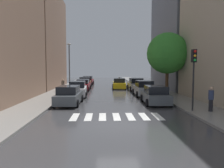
% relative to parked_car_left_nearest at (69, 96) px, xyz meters
% --- Properties ---
extents(ground_plane, '(28.00, 72.00, 0.04)m').
position_rel_parked_car_left_nearest_xyz_m(ground_plane, '(3.83, 17.19, -0.78)').
color(ground_plane, '#38383B').
extents(sidewalk_left, '(3.00, 72.00, 0.15)m').
position_rel_parked_car_left_nearest_xyz_m(sidewalk_left, '(-2.67, 17.19, -0.69)').
color(sidewalk_left, gray).
rests_on(sidewalk_left, ground).
extents(sidewalk_right, '(3.00, 72.00, 0.15)m').
position_rel_parked_car_left_nearest_xyz_m(sidewalk_right, '(10.33, 17.19, -0.69)').
color(sidewalk_right, gray).
rests_on(sidewalk_right, ground).
extents(crosswalk_stripes, '(5.85, 2.20, 0.01)m').
position_rel_parked_car_left_nearest_xyz_m(crosswalk_stripes, '(3.83, -4.88, -0.76)').
color(crosswalk_stripes, silver).
rests_on(crosswalk_stripes, ground).
extents(building_left_mid, '(6.00, 14.66, 15.16)m').
position_rel_parked_car_left_nearest_xyz_m(building_left_mid, '(-7.17, 16.10, 6.82)').
color(building_left_mid, '#8C6B56').
rests_on(building_left_mid, ground).
extents(building_right_mid, '(6.00, 14.01, 22.26)m').
position_rel_parked_car_left_nearest_xyz_m(building_right_mid, '(14.83, 14.33, 10.36)').
color(building_right_mid, slate).
rests_on(building_right_mid, ground).
extents(parked_car_left_nearest, '(2.14, 4.63, 1.63)m').
position_rel_parked_car_left_nearest_xyz_m(parked_car_left_nearest, '(0.00, 0.00, 0.00)').
color(parked_car_left_nearest, '#474C51').
rests_on(parked_car_left_nearest, ground).
extents(parked_car_left_second, '(2.19, 4.82, 1.71)m').
position_rel_parked_car_left_nearest_xyz_m(parked_car_left_second, '(0.12, 5.33, 0.03)').
color(parked_car_left_second, silver).
rests_on(parked_car_left_second, ground).
extents(parked_car_left_third, '(2.03, 4.80, 1.58)m').
position_rel_parked_car_left_nearest_xyz_m(parked_car_left_third, '(0.09, 12.06, -0.02)').
color(parked_car_left_third, maroon).
rests_on(parked_car_left_third, ground).
extents(parked_car_left_fourth, '(2.26, 4.66, 1.66)m').
position_rel_parked_car_left_nearest_xyz_m(parked_car_left_fourth, '(-0.10, 17.37, 0.02)').
color(parked_car_left_fourth, brown).
rests_on(parked_car_left_fourth, ground).
extents(parked_car_left_fifth, '(2.15, 4.78, 1.64)m').
position_rel_parked_car_left_nearest_xyz_m(parked_car_left_fifth, '(0.01, 22.68, 0.01)').
color(parked_car_left_fifth, maroon).
rests_on(parked_car_left_fifth, ground).
extents(parked_car_right_nearest, '(2.19, 4.37, 1.61)m').
position_rel_parked_car_left_nearest_xyz_m(parked_car_right_nearest, '(7.56, 0.01, -0.01)').
color(parked_car_right_nearest, '#474C51').
rests_on(parked_car_right_nearest, ground).
extents(parked_car_right_second, '(2.19, 4.38, 1.73)m').
position_rel_parked_car_left_nearest_xyz_m(parked_car_right_second, '(7.63, 5.82, 0.04)').
color(parked_car_right_second, '#B2B7BF').
rests_on(parked_car_right_second, ground).
extents(parked_car_right_third, '(2.20, 4.29, 1.73)m').
position_rel_parked_car_left_nearest_xyz_m(parked_car_right_third, '(7.61, 11.89, 0.04)').
color(parked_car_right_third, '#B2B7BF').
rests_on(parked_car_right_third, ground).
extents(taxi_midroad, '(2.21, 4.52, 1.81)m').
position_rel_parked_car_left_nearest_xyz_m(taxi_midroad, '(5.36, 13.94, 0.00)').
color(taxi_midroad, yellow).
rests_on(taxi_midroad, ground).
extents(pedestrian_foreground, '(0.36, 0.36, 1.68)m').
position_rel_parked_car_left_nearest_xyz_m(pedestrian_foreground, '(-1.99, 7.89, 0.26)').
color(pedestrian_foreground, gray).
rests_on(pedestrian_foreground, sidewalk_left).
extents(pedestrian_near_tree, '(0.36, 0.36, 1.73)m').
position_rel_parked_car_left_nearest_xyz_m(pedestrian_near_tree, '(10.43, -4.15, 0.29)').
color(pedestrian_near_tree, black).
rests_on(pedestrian_near_tree, sidewalk_right).
extents(street_tree_right, '(4.64, 4.64, 7.00)m').
position_rel_parked_car_left_nearest_xyz_m(street_tree_right, '(10.24, 5.67, 4.06)').
color(street_tree_right, '#513823').
rests_on(street_tree_right, sidewalk_right).
extents(traffic_light_right_corner, '(0.30, 0.42, 4.30)m').
position_rel_parked_car_left_nearest_xyz_m(traffic_light_right_corner, '(9.28, -3.86, 2.52)').
color(traffic_light_right_corner, black).
rests_on(traffic_light_right_corner, sidewalk_right).
extents(lamp_post_left, '(0.60, 0.28, 6.41)m').
position_rel_parked_car_left_nearest_xyz_m(lamp_post_left, '(-1.72, 11.33, 3.11)').
color(lamp_post_left, '#595B60').
rests_on(lamp_post_left, sidewalk_left).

